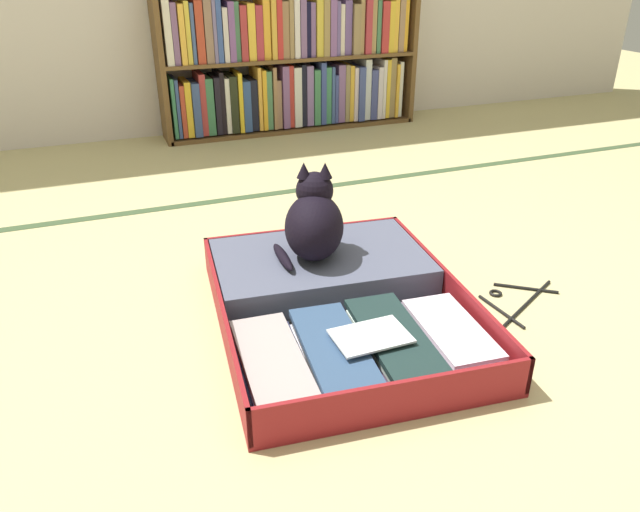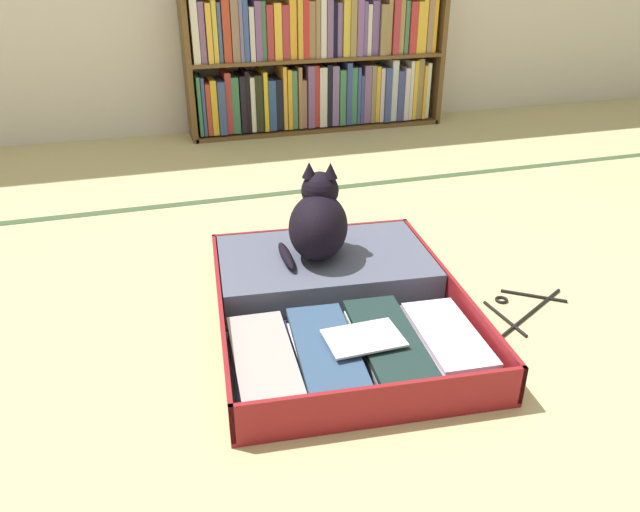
% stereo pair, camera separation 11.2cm
% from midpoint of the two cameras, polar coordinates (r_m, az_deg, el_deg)
% --- Properties ---
extents(ground_plane, '(10.00, 10.00, 0.00)m').
position_cam_midpoint_polar(ground_plane, '(1.72, 6.98, -8.44)').
color(ground_plane, tan).
extents(tatami_border, '(4.80, 0.05, 0.00)m').
position_cam_midpoint_polar(tatami_border, '(2.76, -3.17, 5.82)').
color(tatami_border, '#3A5030').
rests_on(tatami_border, ground_plane).
extents(bookshelf, '(1.55, 0.24, 0.85)m').
position_cam_midpoint_polar(bookshelf, '(3.76, 0.60, 17.73)').
color(bookshelf, brown).
rests_on(bookshelf, ground_plane).
extents(open_suitcase, '(0.78, 0.96, 0.12)m').
position_cam_midpoint_polar(open_suitcase, '(1.83, 3.27, -4.10)').
color(open_suitcase, maroon).
rests_on(open_suitcase, ground_plane).
extents(black_cat, '(0.27, 0.30, 0.29)m').
position_cam_midpoint_polar(black_cat, '(1.90, 1.51, 3.20)').
color(black_cat, black).
rests_on(black_cat, open_suitcase).
extents(clothes_hanger, '(0.33, 0.26, 0.01)m').
position_cam_midpoint_polar(clothes_hanger, '(1.99, 19.94, -4.61)').
color(clothes_hanger, black).
rests_on(clothes_hanger, ground_plane).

